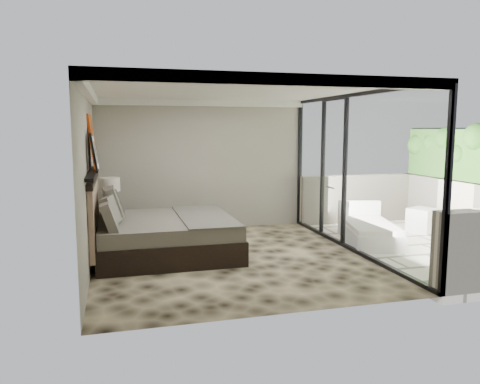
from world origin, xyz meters
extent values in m
plane|color=black|center=(0.00, 0.00, 0.00)|extent=(5.00, 5.00, 0.00)
cube|color=silver|center=(0.00, 0.00, 2.79)|extent=(4.50, 5.00, 0.02)
cube|color=gray|center=(0.00, 2.49, 1.40)|extent=(4.50, 0.02, 2.80)
cube|color=gray|center=(-2.24, 0.00, 1.40)|extent=(0.02, 5.00, 2.80)
cube|color=white|center=(2.25, 0.00, 1.40)|extent=(0.08, 5.00, 2.80)
cube|color=beige|center=(3.75, 0.00, -0.06)|extent=(3.00, 5.00, 0.12)
cube|color=black|center=(-2.18, 0.10, 1.50)|extent=(0.12, 2.20, 0.05)
cube|color=black|center=(-1.00, 0.54, 0.20)|extent=(2.33, 2.22, 0.40)
cube|color=#615C50|center=(-1.00, 0.54, 0.52)|extent=(2.27, 2.16, 0.24)
cube|color=#48473E|center=(-0.34, 0.54, 0.65)|extent=(0.89, 2.20, 0.03)
cube|color=#93765D|center=(-2.20, 0.54, 0.78)|extent=(0.08, 2.32, 1.11)
cube|color=black|center=(-1.97, 1.95, 0.27)|extent=(0.65, 0.65, 0.54)
cone|color=black|center=(-1.95, 2.00, 0.62)|extent=(0.22, 0.22, 0.20)
cone|color=black|center=(-1.95, 2.00, 0.82)|extent=(0.22, 0.22, 0.20)
cylinder|color=silver|center=(-1.95, 2.00, 1.10)|extent=(0.39, 0.39, 0.27)
cube|color=#B3360F|center=(-2.19, 0.82, 1.97)|extent=(0.13, 0.90, 0.90)
cube|color=black|center=(-2.14, 0.02, 1.82)|extent=(0.11, 0.50, 0.60)
cube|color=silver|center=(4.45, 0.95, 0.25)|extent=(0.67, 0.67, 0.51)
cube|color=silver|center=(2.88, 0.42, 0.15)|extent=(1.29, 1.90, 0.30)
cube|color=silver|center=(2.88, 0.42, 0.35)|extent=(1.22, 1.78, 0.09)
cube|color=silver|center=(3.09, 1.21, 0.49)|extent=(0.87, 0.35, 0.38)
camera|label=1|loc=(-1.84, -7.49, 2.18)|focal=35.00mm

